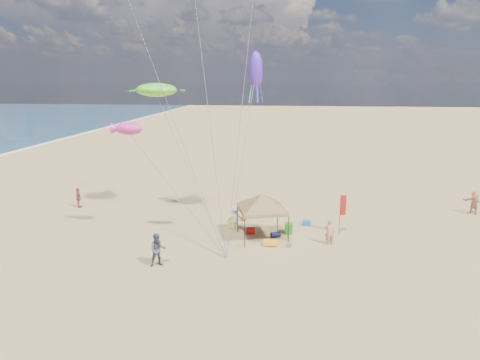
{
  "coord_description": "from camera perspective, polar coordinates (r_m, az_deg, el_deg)",
  "views": [
    {
      "loc": [
        2.95,
        -21.78,
        9.93
      ],
      "look_at": [
        0.0,
        3.0,
        4.0
      ],
      "focal_mm": 32.07,
      "sensor_mm": 36.0,
      "label": 1
    }
  ],
  "objects": [
    {
      "name": "ground",
      "position": [
        24.11,
        -0.86,
        -10.95
      ],
      "size": [
        280.0,
        280.0,
        0.0
      ],
      "primitive_type": "plane",
      "color": "tan",
      "rests_on": "ground"
    },
    {
      "name": "canopy_tent",
      "position": [
        26.74,
        2.99,
        -2.08
      ],
      "size": [
        5.27,
        5.27,
        3.38
      ],
      "color": "black",
      "rests_on": "ground"
    },
    {
      "name": "feather_flag",
      "position": [
        28.56,
        13.47,
        -3.58
      ],
      "size": [
        0.39,
        0.14,
        2.65
      ],
      "color": "black",
      "rests_on": "ground"
    },
    {
      "name": "cooler_red",
      "position": [
        28.27,
        1.46,
        -6.79
      ],
      "size": [
        0.54,
        0.38,
        0.38
      ],
      "primitive_type": "cube",
      "color": "#AE100D",
      "rests_on": "ground"
    },
    {
      "name": "cooler_blue",
      "position": [
        30.1,
        8.84,
        -5.68
      ],
      "size": [
        0.54,
        0.38,
        0.38
      ],
      "primitive_type": "cube",
      "color": "#1660B3",
      "rests_on": "ground"
    },
    {
      "name": "bag_navy",
      "position": [
        27.7,
        4.75,
        -7.29
      ],
      "size": [
        0.69,
        0.54,
        0.36
      ],
      "primitive_type": "cylinder",
      "rotation": [
        0.0,
        1.57,
        0.35
      ],
      "color": "black",
      "rests_on": "ground"
    },
    {
      "name": "bag_orange",
      "position": [
        30.85,
        0.62,
        -5.06
      ],
      "size": [
        0.54,
        0.69,
        0.36
      ],
      "primitive_type": "cylinder",
      "rotation": [
        0.0,
        1.57,
        1.22
      ],
      "color": "red",
      "rests_on": "ground"
    },
    {
      "name": "chair_green",
      "position": [
        28.44,
        6.5,
        -6.41
      ],
      "size": [
        0.5,
        0.5,
        0.7
      ],
      "primitive_type": "cube",
      "color": "#1C8918",
      "rests_on": "ground"
    },
    {
      "name": "chair_yellow",
      "position": [
        29.41,
        -1.03,
        -5.65
      ],
      "size": [
        0.5,
        0.5,
        0.7
      ],
      "primitive_type": "cube",
      "color": "yellow",
      "rests_on": "ground"
    },
    {
      "name": "crate_grey",
      "position": [
        26.25,
        6.48,
        -8.62
      ],
      "size": [
        0.34,
        0.3,
        0.28
      ],
      "primitive_type": "cube",
      "color": "slate",
      "rests_on": "ground"
    },
    {
      "name": "beach_cart",
      "position": [
        26.37,
        4.13,
        -8.32
      ],
      "size": [
        0.9,
        0.5,
        0.24
      ],
      "primitive_type": "cube",
      "color": "#FFA91C",
      "rests_on": "ground"
    },
    {
      "name": "person_near_a",
      "position": [
        26.89,
        11.8,
        -6.75
      ],
      "size": [
        0.6,
        0.41,
        1.63
      ],
      "primitive_type": "imported",
      "rotation": [
        0.0,
        0.0,
        3.12
      ],
      "color": "tan",
      "rests_on": "ground"
    },
    {
      "name": "person_near_b",
      "position": [
        23.78,
        -10.88,
        -9.14
      ],
      "size": [
        1.12,
        1.02,
        1.85
      ],
      "primitive_type": "imported",
      "rotation": [
        0.0,
        0.0,
        0.45
      ],
      "color": "#3C4353",
      "rests_on": "ground"
    },
    {
      "name": "person_near_c",
      "position": [
        28.67,
        -0.65,
        -5.09
      ],
      "size": [
        1.18,
        0.78,
        1.71
      ],
      "primitive_type": "imported",
      "rotation": [
        0.0,
        0.0,
        3.27
      ],
      "color": "silver",
      "rests_on": "ground"
    },
    {
      "name": "person_far_a",
      "position": [
        35.98,
        -20.7,
        -2.22
      ],
      "size": [
        0.66,
        1.01,
        1.6
      ],
      "primitive_type": "imported",
      "rotation": [
        0.0,
        0.0,
        1.88
      ],
      "color": "#A44C3F",
      "rests_on": "ground"
    },
    {
      "name": "person_far_c",
      "position": [
        36.57,
        28.71,
        -2.65
      ],
      "size": [
        1.47,
        1.57,
        1.76
      ],
      "primitive_type": "imported",
      "rotation": [
        0.0,
        0.0,
        5.43
      ],
      "color": "tan",
      "rests_on": "ground"
    },
    {
      "name": "turtle_kite",
      "position": [
        30.97,
        -11.08,
        11.69
      ],
      "size": [
        3.2,
        2.72,
        0.96
      ],
      "primitive_type": "ellipsoid",
      "rotation": [
        0.0,
        0.0,
        -0.16
      ],
      "color": "#5FE230",
      "rests_on": "ground"
    },
    {
      "name": "fish_kite",
      "position": [
        26.76,
        -14.57,
        6.62
      ],
      "size": [
        1.85,
        1.33,
        0.74
      ],
      "primitive_type": "ellipsoid",
      "rotation": [
        0.0,
        0.0,
        -0.33
      ],
      "color": "#D02F9A",
      "rests_on": "ground"
    },
    {
      "name": "squid_kite",
      "position": [
        28.46,
        2.09,
        14.39
      ],
      "size": [
        1.05,
        1.05,
        2.43
      ],
      "primitive_type": "ellipsoid",
      "rotation": [
        0.0,
        0.0,
        -0.13
      ],
      "color": "#4E24C2",
      "rests_on": "ground"
    }
  ]
}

